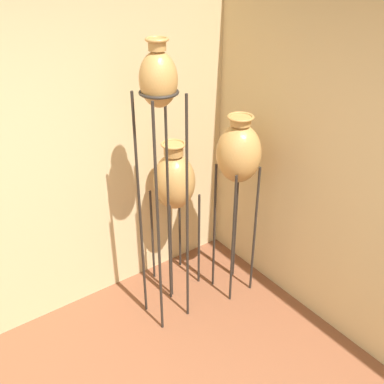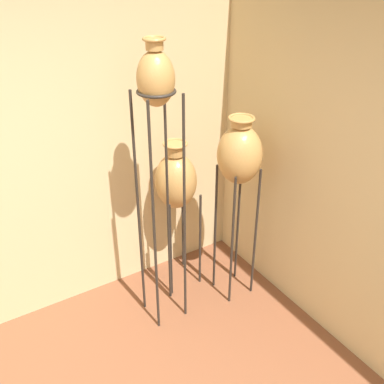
% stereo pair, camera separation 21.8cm
% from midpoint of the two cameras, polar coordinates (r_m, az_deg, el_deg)
% --- Properties ---
extents(vase_stand_tall, '(0.27, 0.27, 2.17)m').
position_cam_midpoint_polar(vase_stand_tall, '(2.88, -2.33, 12.05)').
color(vase_stand_tall, '#28231E').
rests_on(vase_stand_tall, ground_plane).
extents(vase_stand_medium, '(0.34, 0.34, 1.58)m').
position_cam_midpoint_polar(vase_stand_medium, '(3.36, 7.91, 4.43)').
color(vase_stand_medium, '#28231E').
rests_on(vase_stand_medium, ground_plane).
extents(vase_stand_short, '(0.34, 0.34, 1.33)m').
position_cam_midpoint_polar(vase_stand_short, '(3.58, -0.31, 1.35)').
color(vase_stand_short, '#28231E').
rests_on(vase_stand_short, ground_plane).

